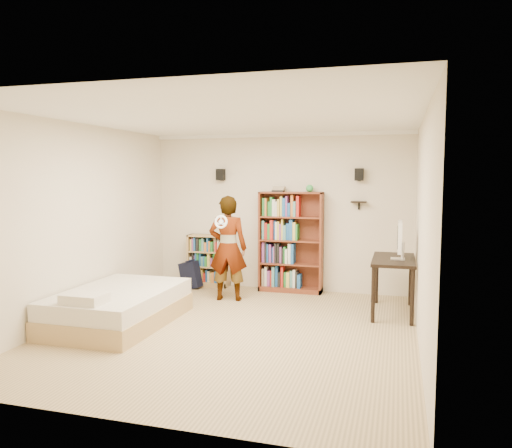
{
  "coord_description": "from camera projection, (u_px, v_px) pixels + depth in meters",
  "views": [
    {
      "loc": [
        1.98,
        -5.91,
        1.98
      ],
      "look_at": [
        0.11,
        0.6,
        1.32
      ],
      "focal_mm": 35.0,
      "sensor_mm": 36.0,
      "label": 1
    }
  ],
  "objects": [
    {
      "name": "crown_molding",
      "position": [
        234.0,
        119.0,
        6.13
      ],
      "size": [
        4.5,
        5.0,
        0.06
      ],
      "color": "white",
      "rests_on": "room_shell"
    },
    {
      "name": "speaker_right",
      "position": [
        359.0,
        174.0,
        8.12
      ],
      "size": [
        0.14,
        0.12,
        0.2
      ],
      "primitive_type": "cube",
      "color": "black",
      "rests_on": "room_shell"
    },
    {
      "name": "speaker_left",
      "position": [
        221.0,
        175.0,
        8.78
      ],
      "size": [
        0.14,
        0.12,
        0.2
      ],
      "primitive_type": "cube",
      "color": "black",
      "rests_on": "room_shell"
    },
    {
      "name": "wii_wheel",
      "position": [
        221.0,
        222.0,
        7.57
      ],
      "size": [
        0.21,
        0.08,
        0.21
      ],
      "primitive_type": "torus",
      "rotation": [
        1.36,
        0.0,
        0.0
      ],
      "color": "white",
      "rests_on": "person"
    },
    {
      "name": "person",
      "position": [
        228.0,
        248.0,
        7.91
      ],
      "size": [
        0.66,
        0.48,
        1.67
      ],
      "primitive_type": "imported",
      "rotation": [
        0.0,
        0.0,
        3.29
      ],
      "color": "black",
      "rests_on": "ground"
    },
    {
      "name": "imac",
      "position": [
        398.0,
        240.0,
        7.0
      ],
      "size": [
        0.12,
        0.54,
        0.54
      ],
      "primitive_type": null,
      "rotation": [
        0.0,
        0.0,
        -0.02
      ],
      "color": "white",
      "rests_on": "computer_desk"
    },
    {
      "name": "computer_desk",
      "position": [
        393.0,
        286.0,
        7.16
      ],
      "size": [
        0.59,
        1.18,
        0.8
      ],
      "primitive_type": null,
      "color": "black",
      "rests_on": "ground"
    },
    {
      "name": "room_shell",
      "position": [
        234.0,
        193.0,
        6.22
      ],
      "size": [
        4.52,
        5.02,
        2.71
      ],
      "color": "beige",
      "rests_on": "ground"
    },
    {
      "name": "wall_shelf",
      "position": [
        359.0,
        202.0,
        8.17
      ],
      "size": [
        0.25,
        0.16,
        0.02
      ],
      "primitive_type": "cube",
      "color": "black",
      "rests_on": "room_shell"
    },
    {
      "name": "navy_bag",
      "position": [
        191.0,
        274.0,
        8.8
      ],
      "size": [
        0.39,
        0.29,
        0.49
      ],
      "primitive_type": null,
      "rotation": [
        0.0,
        0.0,
        -0.17
      ],
      "color": "black",
      "rests_on": "ground"
    },
    {
      "name": "ground",
      "position": [
        235.0,
        331.0,
        6.39
      ],
      "size": [
        4.5,
        5.0,
        0.01
      ],
      "primitive_type": "cube",
      "color": "tan",
      "rests_on": "ground"
    },
    {
      "name": "low_bookshelf",
      "position": [
        209.0,
        261.0,
        8.95
      ],
      "size": [
        0.74,
        0.28,
        0.92
      ],
      "primitive_type": null,
      "color": "tan",
      "rests_on": "ground"
    },
    {
      "name": "tall_bookshelf",
      "position": [
        291.0,
        242.0,
        8.48
      ],
      "size": [
        1.08,
        0.31,
        1.71
      ],
      "primitive_type": null,
      "color": "brown",
      "rests_on": "ground"
    },
    {
      "name": "daybed",
      "position": [
        119.0,
        302.0,
        6.67
      ],
      "size": [
        1.29,
        1.98,
        0.58
      ],
      "primitive_type": null,
      "color": "silver",
      "rests_on": "ground"
    }
  ]
}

